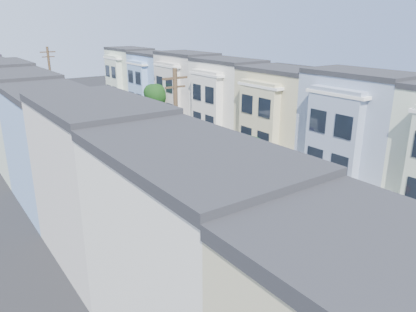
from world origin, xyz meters
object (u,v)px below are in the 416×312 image
tree_e (43,92)px  tree_d (89,114)px  parked_right_c (197,140)px  tree_b (238,183)px  parked_left_b (322,295)px  parked_left_d (135,174)px  parked_left_c (228,236)px  parked_right_d (142,118)px  utility_pole_far (53,94)px  parked_right_b (337,197)px  lead_sedan (153,135)px  tree_c (153,149)px  fedex_truck (203,145)px  tree_far_r (155,96)px  utility_pole_near (177,153)px

tree_e → tree_d: bearing=-90.0°
tree_d → parked_right_c: 11.94m
tree_b → tree_d: bearing=90.0°
parked_left_b → parked_left_d: parked_left_b is taller
tree_d → parked_left_c: tree_d is taller
tree_b → parked_right_d: tree_b is taller
utility_pole_far → parked_right_b: utility_pole_far is taller
lead_sedan → parked_left_d: size_ratio=1.02×
tree_c → parked_left_b: 13.85m
parked_right_b → parked_left_b: bearing=-145.9°
fedex_truck → parked_right_c: fedex_truck is taller
parked_left_c → parked_right_b: parked_left_c is taller
fedex_truck → parked_right_d: 17.96m
tree_d → tree_far_r: size_ratio=1.45×
fedex_truck → parked_left_c: fedex_truck is taller
utility_pole_far → tree_b: bearing=-90.0°
tree_d → tree_e: (-0.00, 15.16, -0.03)m
lead_sedan → parked_right_b: bearing=-78.9°
utility_pole_near → fedex_truck: utility_pole_near is taller
lead_sedan → tree_d: bearing=-150.2°
tree_b → fedex_truck: (8.63, 15.30, -3.31)m
utility_pole_far → parked_right_d: (11.20, 1.36, -4.47)m
tree_d → parked_right_b: bearing=-58.7°
tree_e → parked_right_c: 19.70m
tree_e → tree_b: bearing=-90.0°
tree_b → tree_d: 20.66m
parked_left_d → parked_right_b: parked_left_d is taller
lead_sedan → parked_left_c: 23.41m
tree_e → parked_left_b: size_ratio=1.45×
utility_pole_near → utility_pole_far: bearing=90.0°
tree_b → tree_c: tree_b is taller
fedex_truck → parked_left_b: (-7.23, -19.78, -1.09)m
tree_d → utility_pole_far: utility_pole_far is taller
fedex_truck → parked_left_c: bearing=-125.5°
tree_far_r → utility_pole_far: (-13.19, -1.05, 1.66)m
utility_pole_far → parked_right_c: 16.67m
utility_pole_near → lead_sedan: 21.28m
tree_d → parked_right_c: bearing=-2.7°
tree_d → fedex_truck: bearing=-31.8°
lead_sedan → parked_left_b: size_ratio=0.99×
utility_pole_far → fedex_truck: 18.81m
tree_b → tree_far_r: tree_b is taller
utility_pole_far → tree_d: bearing=-90.0°
utility_pole_near → fedex_truck: size_ratio=1.46×
utility_pole_far → lead_sedan: (8.42, -6.96, -4.42)m
tree_d → parked_left_b: (1.40, -25.14, -4.14)m
parked_left_c → parked_right_c: size_ratio=0.92×
fedex_truck → tree_far_r: bearing=69.1°
tree_e → tree_far_r: size_ratio=1.43×
tree_e → utility_pole_near: 30.14m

